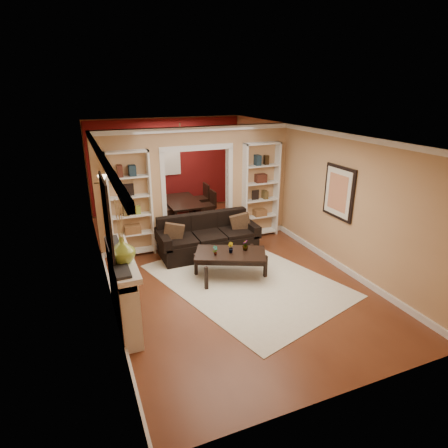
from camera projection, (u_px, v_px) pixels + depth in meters
name	position (u px, v px, depth m)	size (l,w,h in m)	color
floor	(216.00, 261.00, 7.99)	(8.00, 8.00, 0.00)	brown
ceiling	(215.00, 132.00, 7.05)	(8.00, 8.00, 0.00)	white
wall_back	(167.00, 165.00, 10.99)	(8.00, 8.00, 0.00)	tan
wall_front	(349.00, 299.00, 4.05)	(8.00, 8.00, 0.00)	tan
wall_left	(99.00, 215.00, 6.72)	(8.00, 8.00, 0.00)	tan
wall_right	(310.00, 190.00, 8.32)	(8.00, 8.00, 0.00)	tan
partition_wall	(197.00, 187.00, 8.56)	(4.50, 0.15, 2.70)	tan
red_back_panel	(167.00, 166.00, 10.98)	(4.44, 0.04, 2.64)	maroon
dining_window	(167.00, 158.00, 10.86)	(0.78, 0.03, 0.98)	#8CA5CC
area_rug	(245.00, 280.00, 7.20)	(2.59, 3.63, 0.01)	white
sofa	(208.00, 236.00, 8.22)	(2.19, 0.94, 0.86)	black
pillow_left	(174.00, 233.00, 7.86)	(0.41, 0.12, 0.41)	brown
pillow_right	(241.00, 223.00, 8.41)	(0.43, 0.12, 0.43)	brown
coffee_table	(230.00, 264.00, 7.29)	(1.34, 0.73, 0.51)	black
plant_left	(215.00, 251.00, 7.06)	(0.10, 0.07, 0.19)	#336626
plant_center	(231.00, 248.00, 7.17)	(0.11, 0.09, 0.20)	#336626
plant_right	(245.00, 245.00, 7.28)	(0.12, 0.12, 0.21)	#336626
bookshelf_left	(130.00, 205.00, 7.93)	(0.90, 0.30, 2.30)	white
bookshelf_right	(260.00, 191.00, 9.04)	(0.90, 0.30, 2.30)	white
fireplace	(125.00, 290.00, 5.74)	(0.32, 1.70, 1.16)	white
vase	(122.00, 250.00, 5.26)	(0.36, 0.36, 0.38)	olive
mirror	(107.00, 216.00, 5.27)	(0.03, 0.95, 1.10)	silver
wall_sconce	(99.00, 181.00, 7.07)	(0.18, 0.18, 0.22)	#FFE0A5
framed_art	(338.00, 192.00, 7.37)	(0.04, 0.85, 1.05)	black
dining_table	(183.00, 210.00, 10.40)	(0.90, 1.61, 0.57)	black
dining_chair_nw	(166.00, 209.00, 9.88)	(0.46, 0.46, 0.93)	black
dining_chair_ne	(205.00, 206.00, 10.29)	(0.42, 0.42, 0.86)	black
dining_chair_sw	(161.00, 204.00, 10.41)	(0.44, 0.44, 0.90)	black
dining_chair_se	(198.00, 199.00, 10.80)	(0.45, 0.45, 0.92)	black
chandelier	(178.00, 148.00, 9.63)	(0.50, 0.50, 0.30)	#322617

